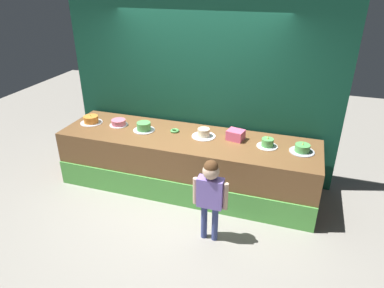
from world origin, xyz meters
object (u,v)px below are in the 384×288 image
(cake_left, at_px, (119,123))
(donut, at_px, (175,131))
(cake_far_right, at_px, (302,149))
(cake_center_left, at_px, (144,127))
(cake_far_left, at_px, (91,120))
(cake_right, at_px, (267,143))
(child_figure, at_px, (210,190))
(cake_center_right, at_px, (204,133))
(pink_box, at_px, (236,135))

(cake_left, bearing_deg, donut, 2.55)
(cake_far_right, bearing_deg, cake_center_left, -179.42)
(donut, xyz_separation_m, cake_far_left, (-1.37, -0.09, 0.04))
(cake_right, xyz_separation_m, cake_far_right, (0.46, -0.01, -0.00))
(child_figure, relative_size, donut, 8.34)
(cake_center_right, bearing_deg, cake_left, -179.30)
(donut, xyz_separation_m, cake_right, (1.37, -0.06, 0.03))
(cake_center_right, height_order, cake_right, cake_right)
(pink_box, xyz_separation_m, cake_center_left, (-1.37, -0.12, -0.01))
(cake_right, distance_m, cake_far_right, 0.46)
(cake_far_left, distance_m, cake_center_left, 0.91)
(cake_left, xyz_separation_m, cake_right, (2.28, -0.02, 0.01))
(child_figure, bearing_deg, cake_right, 64.89)
(pink_box, bearing_deg, cake_far_right, -6.12)
(child_figure, xyz_separation_m, pink_box, (0.04, 1.15, 0.20))
(pink_box, relative_size, cake_left, 0.81)
(pink_box, relative_size, donut, 1.73)
(pink_box, bearing_deg, donut, -178.44)
(child_figure, distance_m, cake_center_left, 1.69)
(cake_right, bearing_deg, cake_far_right, -1.62)
(cake_center_left, bearing_deg, cake_far_right, 0.58)
(child_figure, relative_size, cake_center_left, 3.40)
(cake_left, bearing_deg, pink_box, 2.06)
(cake_far_left, height_order, cake_right, cake_right)
(cake_left, bearing_deg, cake_far_left, -173.42)
(cake_far_left, xyz_separation_m, cake_far_right, (3.19, 0.02, -0.01))
(donut, relative_size, cake_center_left, 0.41)
(child_figure, bearing_deg, cake_center_right, 110.41)
(pink_box, relative_size, cake_far_right, 0.70)
(cake_center_left, xyz_separation_m, cake_right, (1.82, 0.04, -0.01))
(child_figure, height_order, cake_center_right, child_figure)
(cake_left, relative_size, cake_far_right, 0.87)
(cake_center_right, bearing_deg, donut, 177.00)
(cake_far_left, xyz_separation_m, cake_right, (2.73, 0.03, -0.00))
(pink_box, relative_size, cake_center_left, 0.71)
(pink_box, height_order, cake_center_right, pink_box)
(pink_box, xyz_separation_m, cake_far_left, (-2.28, -0.12, -0.02))
(donut, distance_m, cake_center_right, 0.46)
(child_figure, relative_size, cake_right, 3.88)
(cake_right, bearing_deg, cake_center_left, -178.88)
(donut, relative_size, cake_left, 0.47)
(pink_box, height_order, donut, pink_box)
(cake_center_right, distance_m, cake_far_right, 1.37)
(pink_box, relative_size, cake_center_right, 0.66)
(child_figure, bearing_deg, cake_far_right, 47.82)
(cake_center_left, distance_m, cake_right, 1.82)
(donut, bearing_deg, cake_right, -2.51)
(cake_far_left, bearing_deg, cake_left, 6.58)
(cake_far_left, xyz_separation_m, cake_left, (0.46, 0.05, -0.01))
(pink_box, bearing_deg, cake_left, -177.94)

